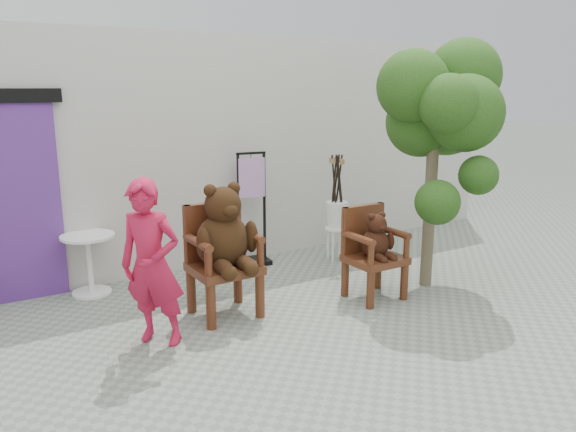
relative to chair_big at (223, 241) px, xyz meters
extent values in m
plane|color=gray|center=(1.15, -0.99, -0.80)|extent=(60.00, 60.00, 0.00)
cube|color=beige|center=(1.15, 2.11, 0.70)|extent=(9.00, 1.00, 3.00)
cube|color=#592B83|center=(-1.85, 1.59, 0.30)|extent=(1.20, 0.08, 2.20)
cylinder|color=#401D0D|center=(-0.28, -0.26, -0.56)|extent=(0.10, 0.10, 0.46)
cylinder|color=#401D0D|center=(-0.28, 0.23, -0.56)|extent=(0.10, 0.10, 0.46)
cylinder|color=#401D0D|center=(0.28, -0.26, -0.56)|extent=(0.10, 0.10, 0.46)
cylinder|color=#401D0D|center=(0.28, 0.23, -0.56)|extent=(0.10, 0.10, 0.46)
cube|color=#401D0D|center=(0.00, -0.02, -0.29)|extent=(0.66, 0.61, 0.09)
cube|color=#401D0D|center=(0.00, 0.24, 0.06)|extent=(0.63, 0.09, 0.61)
cylinder|color=#401D0D|center=(-0.29, 0.24, 0.06)|extent=(0.09, 0.09, 0.61)
cylinder|color=#401D0D|center=(-0.29, -0.26, -0.11)|extent=(0.08, 0.08, 0.28)
cylinder|color=#401D0D|center=(-0.29, -0.02, 0.03)|extent=(0.09, 0.58, 0.09)
cylinder|color=#401D0D|center=(0.29, 0.24, 0.06)|extent=(0.09, 0.09, 0.61)
cylinder|color=#401D0D|center=(0.29, -0.26, -0.11)|extent=(0.08, 0.08, 0.28)
cylinder|color=#401D0D|center=(0.29, -0.02, 0.03)|extent=(0.09, 0.58, 0.09)
ellipsoid|color=black|center=(0.00, 0.01, -0.01)|extent=(0.56, 0.48, 0.59)
sphere|color=black|center=(0.00, -0.02, 0.38)|extent=(0.37, 0.37, 0.37)
ellipsoid|color=black|center=(0.00, -0.17, 0.35)|extent=(0.17, 0.13, 0.13)
sphere|color=black|center=(-0.13, -0.01, 0.54)|extent=(0.13, 0.13, 0.13)
sphere|color=black|center=(0.13, -0.01, 0.54)|extent=(0.13, 0.13, 0.13)
ellipsoid|color=black|center=(-0.27, -0.11, 0.04)|extent=(0.13, 0.19, 0.34)
ellipsoid|color=black|center=(-0.12, -0.24, -0.20)|extent=(0.16, 0.33, 0.16)
sphere|color=black|center=(-0.12, -0.37, -0.22)|extent=(0.16, 0.16, 0.16)
ellipsoid|color=black|center=(0.27, -0.11, 0.04)|extent=(0.13, 0.19, 0.34)
ellipsoid|color=black|center=(0.12, -0.24, -0.20)|extent=(0.16, 0.33, 0.16)
sphere|color=black|center=(0.12, -0.37, -0.22)|extent=(0.16, 0.16, 0.16)
cylinder|color=#401D0D|center=(1.40, -0.70, -0.59)|extent=(0.09, 0.09, 0.41)
cylinder|color=#401D0D|center=(1.40, -0.26, -0.59)|extent=(0.09, 0.09, 0.41)
cylinder|color=#401D0D|center=(1.89, -0.70, -0.59)|extent=(0.09, 0.09, 0.41)
cylinder|color=#401D0D|center=(1.89, -0.26, -0.59)|extent=(0.09, 0.09, 0.41)
cube|color=#401D0D|center=(1.64, -0.48, -0.34)|extent=(0.59, 0.54, 0.08)
cube|color=#401D0D|center=(1.64, -0.25, -0.03)|extent=(0.56, 0.08, 0.54)
cylinder|color=#401D0D|center=(1.39, -0.25, -0.03)|extent=(0.08, 0.08, 0.54)
cylinder|color=#401D0D|center=(1.39, -0.70, -0.18)|extent=(0.07, 0.07, 0.25)
cylinder|color=#401D0D|center=(1.39, -0.48, -0.06)|extent=(0.08, 0.51, 0.08)
cylinder|color=#401D0D|center=(1.90, -0.25, -0.03)|extent=(0.08, 0.08, 0.54)
cylinder|color=#401D0D|center=(1.90, -0.70, -0.18)|extent=(0.07, 0.07, 0.25)
cylinder|color=#401D0D|center=(1.90, -0.48, -0.06)|extent=(0.08, 0.51, 0.08)
ellipsoid|color=black|center=(1.64, -0.47, -0.16)|extent=(0.33, 0.28, 0.35)
sphere|color=black|center=(1.64, -0.49, 0.06)|extent=(0.22, 0.22, 0.22)
ellipsoid|color=black|center=(1.64, -0.57, 0.05)|extent=(0.10, 0.08, 0.08)
sphere|color=black|center=(1.56, -0.48, 0.16)|extent=(0.08, 0.08, 0.08)
sphere|color=black|center=(1.72, -0.48, 0.16)|extent=(0.08, 0.08, 0.08)
ellipsoid|color=black|center=(1.49, -0.54, -0.14)|extent=(0.08, 0.11, 0.20)
ellipsoid|color=black|center=(1.57, -0.62, -0.28)|extent=(0.10, 0.19, 0.10)
sphere|color=black|center=(1.57, -0.70, -0.29)|extent=(0.09, 0.09, 0.09)
ellipsoid|color=black|center=(1.80, -0.54, -0.14)|extent=(0.08, 0.11, 0.20)
ellipsoid|color=black|center=(1.71, -0.62, -0.28)|extent=(0.10, 0.19, 0.10)
sphere|color=black|center=(1.71, -0.70, -0.29)|extent=(0.09, 0.09, 0.09)
imported|color=#B8163A|center=(-0.87, -0.36, -0.01)|extent=(0.67, 0.68, 1.58)
cylinder|color=white|center=(-1.04, 1.36, -0.11)|extent=(0.60, 0.60, 0.03)
cylinder|color=white|center=(-1.04, 1.36, -0.45)|extent=(0.06, 0.06, 0.68)
cylinder|color=white|center=(-1.04, 1.36, -0.78)|extent=(0.44, 0.44, 0.03)
cube|color=black|center=(0.90, 1.39, -0.05)|extent=(0.03, 0.03, 1.50)
cube|color=black|center=(1.25, 1.33, -0.05)|extent=(0.03, 0.03, 1.50)
cube|color=black|center=(1.08, 1.36, 0.70)|extent=(0.40, 0.09, 0.03)
cube|color=black|center=(1.08, 1.36, -0.77)|extent=(0.50, 0.41, 0.06)
cube|color=#B581BC|center=(1.08, 1.35, 0.38)|extent=(0.36, 0.09, 0.52)
cylinder|color=black|center=(1.08, 1.36, 0.67)|extent=(0.01, 0.01, 0.08)
cylinder|color=white|center=(2.15, 0.91, -0.36)|extent=(0.32, 0.32, 0.03)
cylinder|color=white|center=(2.24, 1.00, -0.58)|extent=(0.03, 0.03, 0.44)
cylinder|color=white|center=(2.07, 1.00, -0.58)|extent=(0.03, 0.03, 0.44)
cylinder|color=white|center=(2.07, 0.83, -0.58)|extent=(0.03, 0.03, 0.44)
cylinder|color=white|center=(2.24, 0.83, -0.58)|extent=(0.03, 0.03, 0.44)
cylinder|color=black|center=(2.13, 0.96, 0.26)|extent=(0.16, 0.11, 0.79)
cylinder|color=olive|center=(2.09, 1.01, 0.58)|extent=(0.05, 0.04, 0.08)
cylinder|color=black|center=(2.19, 0.94, 0.26)|extent=(0.07, 0.09, 0.80)
cylinder|color=olive|center=(2.22, 0.96, 0.58)|extent=(0.04, 0.04, 0.07)
cylinder|color=black|center=(2.16, 0.87, 0.26)|extent=(0.15, 0.05, 0.79)
cylinder|color=olive|center=(2.17, 0.82, 0.58)|extent=(0.05, 0.04, 0.08)
cylinder|color=black|center=(2.10, 0.92, 0.26)|extent=(0.03, 0.16, 0.79)
cylinder|color=olive|center=(2.05, 0.92, 0.58)|extent=(0.04, 0.05, 0.08)
cylinder|color=black|center=(2.16, 0.96, 0.26)|extent=(0.11, 0.04, 0.80)
cylinder|color=olive|center=(2.17, 1.00, 0.58)|extent=(0.04, 0.04, 0.07)
cylinder|color=black|center=(2.14, 0.87, 0.26)|extent=(0.13, 0.04, 0.80)
cylinder|color=olive|center=(2.14, 0.83, 0.58)|extent=(0.05, 0.04, 0.07)
cylinder|color=#4C412D|center=(2.45, -0.48, 0.42)|extent=(0.14, 0.14, 2.44)
sphere|color=#16360E|center=(2.86, -0.50, 1.67)|extent=(0.86, 0.86, 0.86)
sphere|color=#16360E|center=(2.16, -0.41, 1.55)|extent=(0.81, 0.81, 0.81)
sphere|color=#16360E|center=(2.58, -0.80, 1.26)|extent=(0.86, 0.86, 0.86)
sphere|color=#16360E|center=(2.67, -0.33, 1.23)|extent=(0.75, 0.75, 0.75)
sphere|color=#16360E|center=(2.24, -0.86, 1.37)|extent=(0.63, 0.63, 0.63)
sphere|color=#16360E|center=(2.94, -0.21, 1.19)|extent=(0.95, 0.95, 0.95)
sphere|color=#16360E|center=(2.45, -0.27, 1.14)|extent=(0.81, 0.81, 0.81)
sphere|color=#16360E|center=(2.11, -0.92, 0.34)|extent=(0.49, 0.49, 0.49)
sphere|color=#16360E|center=(2.63, -1.00, 0.60)|extent=(0.44, 0.44, 0.44)
camera|label=1|loc=(-2.39, -5.04, 1.55)|focal=35.00mm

